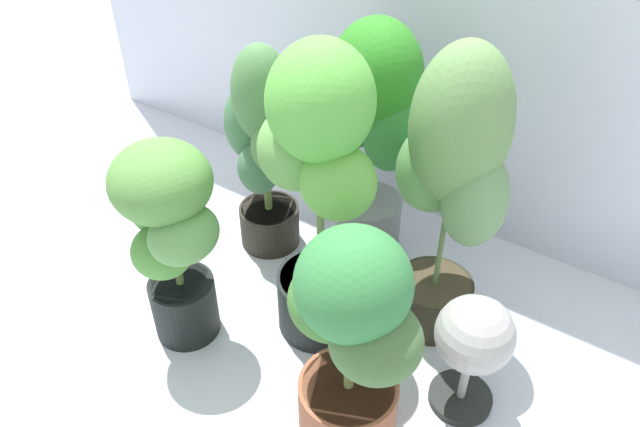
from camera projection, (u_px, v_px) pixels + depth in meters
ground_plane at (285, 342)px, 1.95m from camera, size 8.00×8.00×0.00m
potted_plant_front_right at (352, 331)px, 1.48m from camera, size 0.43×0.36×0.68m
potted_plant_back_left at (263, 145)px, 2.06m from camera, size 0.35×0.25×0.77m
potted_plant_center at (318, 182)px, 1.67m from camera, size 0.43×0.36×0.96m
potted_plant_front_left at (169, 229)px, 1.72m from camera, size 0.37×0.37×0.69m
potted_plant_back_right at (452, 178)px, 1.68m from camera, size 0.40×0.33×0.95m
potted_plant_back_center at (373, 121)px, 1.99m from camera, size 0.40×0.35×0.86m
floor_fan at (473, 340)px, 1.62m from camera, size 0.29×0.29×0.39m
nutrient_bottle at (178, 240)px, 2.18m from camera, size 0.08×0.08×0.22m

